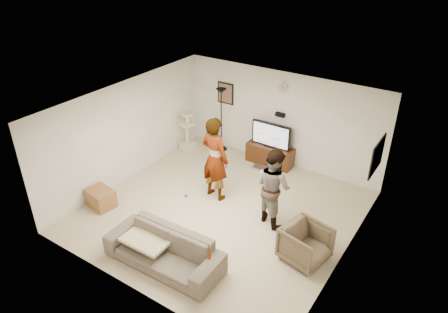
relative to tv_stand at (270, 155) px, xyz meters
The scene contains 24 objects.
floor 2.52m from the tv_stand, 87.04° to the right, with size 5.50×5.50×0.02m, color tan.
ceiling 3.37m from the tv_stand, 87.04° to the right, with size 5.50×5.50×0.02m, color white.
wall_back 1.03m from the tv_stand, 62.17° to the left, with size 5.50×0.04×2.50m, color beige.
wall_front 5.35m from the tv_stand, 88.59° to the right, with size 5.50×0.04×2.50m, color beige.
wall_left 3.76m from the tv_stand, 136.29° to the right, with size 0.04×5.50×2.50m, color beige.
wall_right 3.94m from the tv_stand, 41.02° to the right, with size 0.04×5.50×2.50m, color beige.
wall_clock 1.85m from the tv_stand, 58.97° to the left, with size 0.26×0.26×0.04m, color silver.
wall_speaker 1.14m from the tv_stand, 55.04° to the left, with size 0.25×0.10×0.10m, color black.
picture_back 2.08m from the tv_stand, behind, with size 0.42×0.03×0.52m, color brown.
picture_right 3.24m from the tv_stand, 17.56° to the right, with size 0.03×0.78×0.62m, color #E1D84A.
tv_stand is the anchor object (origin of this frame).
console_box 0.46m from the tv_stand, 96.92° to the right, with size 0.40×0.30×0.07m, color #B3B3B8.
tv 0.59m from the tv_stand, behind, with size 1.09×0.08×0.65m, color black.
tv_screen 0.59m from the tv_stand, 90.00° to the right, with size 1.01×0.01×0.57m, color gold.
floor_lamp 1.67m from the tv_stand, behind, with size 0.32×0.32×1.81m, color black.
cat_tree 2.43m from the tv_stand, 166.39° to the right, with size 0.37×0.37×1.16m, color beige.
person_left 2.23m from the tv_stand, 99.20° to the right, with size 0.73×0.48×2.01m, color #9F9CA8.
person_right 2.56m from the tv_stand, 61.06° to the right, with size 0.84×0.65×1.72m, color #434990.
sofa 4.48m from the tv_stand, 87.90° to the right, with size 2.26×0.89×0.66m, color brown.
throw_blanket 4.49m from the tv_stand, 92.65° to the right, with size 0.90×0.70×0.06m, color beige.
beer_bottle 4.67m from the tv_stand, 74.94° to the right, with size 0.06×0.06×0.25m, color #4B3111.
armchair 3.71m from the tv_stand, 51.70° to the right, with size 0.79×0.81×0.74m, color brown.
side_table 4.46m from the tv_stand, 120.58° to the right, with size 0.62×0.47×0.42m, color brown.
toy_ball 2.66m from the tv_stand, 109.43° to the right, with size 0.08×0.08×0.08m, color #0A82AF.
Camera 1 is at (4.23, -6.28, 5.57)m, focal length 33.39 mm.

